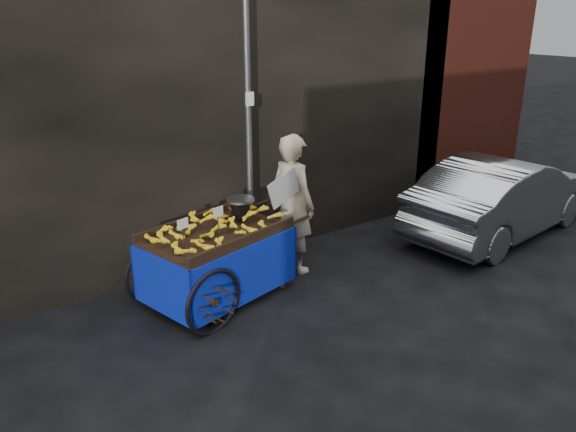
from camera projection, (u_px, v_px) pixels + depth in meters
ground at (285, 306)px, 7.05m from camera, size 80.00×80.00×0.00m
building_wall at (208, 80)px, 8.39m from camera, size 13.50×2.00×5.00m
street_pole at (249, 128)px, 7.51m from camera, size 0.12×0.10×4.00m
banana_cart at (213, 241)px, 6.96m from camera, size 2.58×1.60×1.30m
vendor at (293, 204)px, 7.74m from camera, size 0.89×0.78×1.96m
plastic_bag at (288, 267)px, 7.84m from camera, size 0.28×0.22×0.25m
parked_car at (503, 196)px, 9.15m from camera, size 4.02×1.77×1.28m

